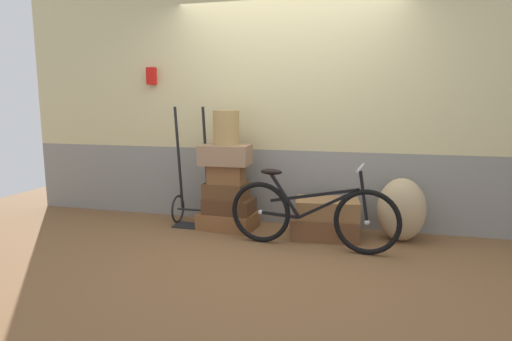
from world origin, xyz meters
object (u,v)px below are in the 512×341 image
suitcase_0 (228,220)px  wicker_basket (226,128)px  suitcase_1 (229,206)px  suitcase_6 (327,208)px  suitcase_4 (225,155)px  suitcase_5 (325,226)px  suitcase_3 (227,174)px  luggage_trolley (193,199)px  burlap_sack (401,210)px  suitcase_2 (226,190)px  bicycle (311,214)px

suitcase_0 → wicker_basket: 1.03m
suitcase_1 → suitcase_6: 1.08m
suitcase_4 → suitcase_5: 1.30m
suitcase_3 → wicker_basket: (-0.01, 0.02, 0.50)m
suitcase_5 → luggage_trolley: bearing=172.6°
suitcase_1 → burlap_sack: burlap_sack is taller
suitcase_1 → suitcase_5: (1.06, -0.01, -0.15)m
luggage_trolley → suitcase_2: bearing=-6.8°
suitcase_5 → burlap_sack: size_ratio=1.06×
suitcase_1 → luggage_trolley: 0.47m
suitcase_2 → wicker_basket: wicker_basket is taller
suitcase_2 → wicker_basket: size_ratio=1.21×
suitcase_5 → suitcase_6: 0.20m
wicker_basket → suitcase_5: bearing=-0.4°
suitcase_2 → burlap_sack: (1.85, 0.05, -0.11)m
suitcase_2 → suitcase_5: 1.14m
suitcase_1 → suitcase_4: suitcase_4 is taller
suitcase_2 → suitcase_6: bearing=2.4°
suitcase_2 → suitcase_6: (1.11, -0.03, -0.12)m
suitcase_0 → burlap_sack: bearing=8.4°
burlap_sack → bicycle: (-0.85, -0.46, 0.01)m
luggage_trolley → suitcase_0: bearing=-5.9°
suitcase_1 → wicker_basket: bearing=179.7°
suitcase_6 → luggage_trolley: bearing=170.6°
suitcase_1 → suitcase_2: (-0.04, 0.01, 0.17)m
wicker_basket → burlap_sack: bearing=2.0°
luggage_trolley → wicker_basket: bearing=-8.0°
suitcase_3 → luggage_trolley: size_ratio=0.28×
suitcase_3 → suitcase_1: bearing=47.2°
suitcase_3 → suitcase_6: suitcase_3 is taller
suitcase_4 → luggage_trolley: 0.69m
suitcase_5 → burlap_sack: (0.75, 0.07, 0.21)m
suitcase_5 → suitcase_4: bearing=175.9°
bicycle → suitcase_6: bearing=72.9°
suitcase_2 → luggage_trolley: bearing=176.9°
suitcase_5 → wicker_basket: bearing=174.8°
suitcase_3 → wicker_basket: bearing=104.5°
suitcase_0 → suitcase_2: bearing=-156.7°
suitcase_3 → suitcase_5: bearing=0.2°
suitcase_4 → suitcase_2: bearing=98.7°
suitcase_2 → burlap_sack: burlap_sack is taller
suitcase_1 → suitcase_4: size_ratio=1.00×
wicker_basket → bicycle: 1.32m
suitcase_2 → suitcase_4: (0.01, -0.03, 0.40)m
suitcase_4 → bicycle: 1.17m
suitcase_1 → suitcase_6: bearing=2.0°
suitcase_0 → suitcase_6: size_ratio=0.94×
suitcase_4 → suitcase_5: size_ratio=0.78×
suitcase_1 → suitcase_3: 0.36m
suitcase_2 → suitcase_6: 1.12m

